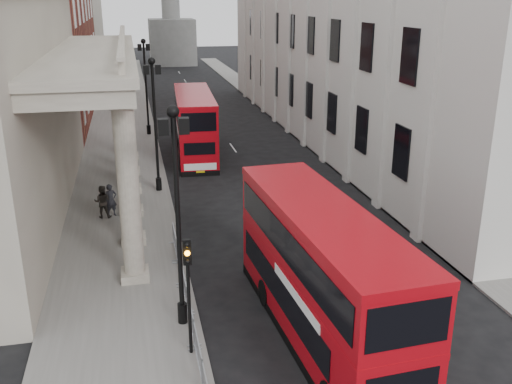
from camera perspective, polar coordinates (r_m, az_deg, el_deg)
The scene contains 15 objects.
sidewalk_west at distance 46.60m, azimuth -13.30°, elevation 3.81°, with size 6.00×140.00×0.12m, color slate.
sidewalk_east at distance 49.08m, azimuth 6.37°, elevation 4.96°, with size 3.00×140.00×0.12m, color slate.
kerb at distance 46.62m, azimuth -9.67°, elevation 4.07°, with size 0.20×140.00×0.14m, color slate.
brick_building at distance 63.65m, azimuth -21.06°, elevation 17.03°, with size 9.00×32.00×22.00m, color maroon.
west_building_far at distance 95.47m, azimuth -18.33°, elevation 16.99°, with size 9.00×30.00×20.00m, color gray.
lamp_post_south at distance 20.34m, azimuth -7.88°, elevation -1.22°, with size 1.05×0.44×8.32m.
lamp_post_mid at distance 35.77m, azimuth -10.09°, elevation 7.49°, with size 1.05×0.44×8.32m.
lamp_post_north at distance 51.55m, azimuth -10.97°, elevation 10.91°, with size 1.05×0.44×8.32m.
traffic_light at distance 19.23m, azimuth -6.82°, elevation -8.30°, with size 0.28×0.33×4.30m.
crowd_barriers at distance 20.67m, azimuth -6.19°, elevation -13.97°, with size 0.50×18.75×1.10m.
bus_near at distance 20.55m, azimuth 6.57°, elevation -7.98°, with size 3.50×11.66×4.97m.
bus_far at distance 44.60m, azimuth -6.15°, elevation 6.83°, with size 3.36×11.43×4.88m.
pedestrian_a at distance 32.95m, azimuth -14.30°, elevation -0.80°, with size 0.67×0.44×1.85m, color #212227.
pedestrian_b at distance 32.82m, azimuth -15.11°, elevation -0.93°, with size 0.91×0.71×1.87m, color #292521.
pedestrian_c at distance 38.49m, azimuth -12.58°, elevation 1.99°, with size 0.77×0.50×1.58m, color black.
Camera 1 is at (-1.92, -15.06, 11.89)m, focal length 40.00 mm.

